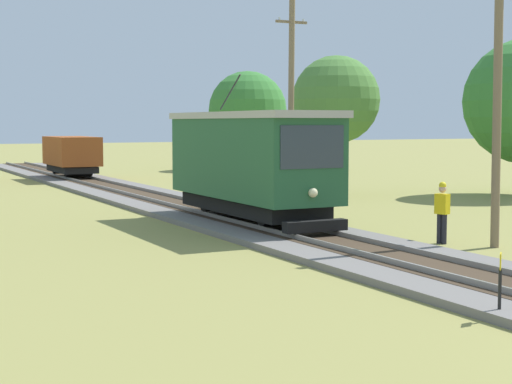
# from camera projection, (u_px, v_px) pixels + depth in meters

# --- Properties ---
(red_tram) EXTENTS (2.60, 8.54, 4.79)m
(red_tram) POSITION_uv_depth(u_px,v_px,m) (251.00, 161.00, 26.70)
(red_tram) COLOR #235633
(red_tram) RESTS_ON rail_right
(freight_car) EXTENTS (2.40, 5.20, 2.31)m
(freight_car) POSITION_uv_depth(u_px,v_px,m) (72.00, 154.00, 48.44)
(freight_car) COLOR #93471E
(freight_car) RESTS_ON rail_right
(utility_pole_near_tram) EXTENTS (1.40, 0.32, 8.43)m
(utility_pole_near_tram) POSITION_uv_depth(u_px,v_px,m) (497.00, 92.00, 22.05)
(utility_pole_near_tram) COLOR #7A664C
(utility_pole_near_tram) RESTS_ON ground
(utility_pole_mid) EXTENTS (1.40, 0.37, 8.50)m
(utility_pole_mid) POSITION_uv_depth(u_px,v_px,m) (291.00, 101.00, 32.38)
(utility_pole_mid) COLOR #7A664C
(utility_pole_mid) RESTS_ON ground
(trackside_signal_marker) EXTENTS (0.21, 0.21, 1.18)m
(trackside_signal_marker) POSITION_uv_depth(u_px,v_px,m) (500.00, 282.00, 14.14)
(trackside_signal_marker) COLOR black
(trackside_signal_marker) RESTS_ON ground
(track_worker) EXTENTS (0.34, 0.43, 1.78)m
(track_worker) POSITION_uv_depth(u_px,v_px,m) (442.00, 210.00, 22.98)
(track_worker) COLOR black
(track_worker) RESTS_ON ground
(tree_left_near) EXTENTS (5.77, 5.77, 7.26)m
(tree_left_near) POSITION_uv_depth(u_px,v_px,m) (248.00, 110.00, 59.21)
(tree_left_near) COLOR #4C3823
(tree_left_near) RESTS_ON ground
(tree_right_near) EXTENTS (4.14, 4.14, 6.63)m
(tree_right_near) POSITION_uv_depth(u_px,v_px,m) (336.00, 100.00, 37.86)
(tree_right_near) COLOR #4C3823
(tree_right_near) RESTS_ON ground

